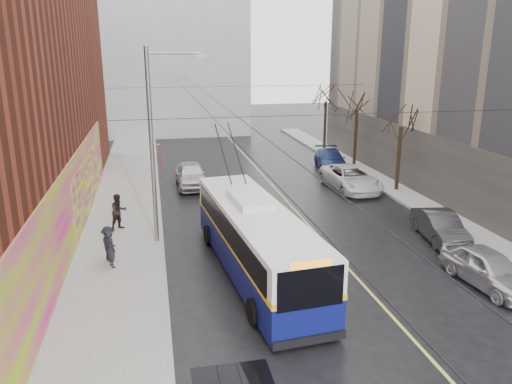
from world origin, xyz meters
TOP-DOWN VIEW (x-y plane):
  - ground at (0.00, 0.00)m, footprint 140.00×140.00m
  - sidewalk_left at (-8.00, 12.00)m, footprint 4.00×60.00m
  - sidewalk_right at (9.00, 12.00)m, footprint 2.00×60.00m
  - lane_line at (1.50, 14.00)m, footprint 0.12×50.00m
  - building_far at (-6.00, 44.99)m, footprint 20.50×12.10m
  - streetlight_pole at (-6.14, 10.00)m, footprint 2.65×0.60m
  - catenary_wires at (-2.54, 14.77)m, footprint 18.00×60.00m
  - tree_near at (9.00, 16.00)m, footprint 3.20×3.20m
  - tree_mid at (9.00, 23.00)m, footprint 3.20×3.20m
  - tree_far at (9.00, 30.00)m, footprint 3.20×3.20m
  - pigeons_flying at (-2.21, 10.59)m, footprint 3.06×2.01m
  - trolleybus at (-2.40, 5.80)m, footprint 3.44×11.54m
  - parked_car_a at (6.18, 2.93)m, footprint 2.07×4.38m
  - parked_car_b at (7.00, 7.66)m, footprint 2.06×4.37m
  - parked_car_c at (6.27, 17.03)m, footprint 2.75×5.65m
  - parked_car_d at (7.00, 22.82)m, footprint 2.88×5.29m
  - following_car at (-3.89, 19.90)m, footprint 1.98×4.79m
  - pedestrian_a at (-8.17, 7.37)m, footprint 0.58×0.68m
  - pedestrian_b at (-8.10, 11.97)m, footprint 1.13×1.08m
  - pedestrian_c at (-8.33, 8.07)m, footprint 0.91×1.13m

SIDE VIEW (x-z plane):
  - ground at x=0.00m, z-range 0.00..0.00m
  - lane_line at x=1.50m, z-range 0.00..0.01m
  - sidewalk_left at x=-8.00m, z-range 0.00..0.15m
  - sidewalk_right at x=9.00m, z-range 0.00..0.15m
  - parked_car_b at x=7.00m, z-range 0.00..1.38m
  - parked_car_a at x=6.18m, z-range 0.00..1.45m
  - parked_car_d at x=7.00m, z-range 0.00..1.45m
  - parked_car_c at x=6.27m, z-range 0.00..1.55m
  - following_car at x=-3.89m, z-range 0.00..1.62m
  - pedestrian_c at x=-8.33m, z-range 0.15..1.67m
  - pedestrian_a at x=-8.17m, z-range 0.15..1.73m
  - pedestrian_b at x=-8.10m, z-range 0.15..1.98m
  - trolleybus at x=-2.40m, z-range -1.20..4.21m
  - streetlight_pole at x=-6.14m, z-range 0.35..9.35m
  - tree_near at x=9.00m, z-range 1.78..8.18m
  - tree_far at x=9.00m, z-range 1.86..8.43m
  - tree_mid at x=9.00m, z-range 1.91..8.59m
  - catenary_wires at x=-2.54m, z-range 6.13..6.36m
  - pigeons_flying at x=-2.21m, z-range 5.86..8.04m
  - building_far at x=-6.00m, z-range 0.02..18.02m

